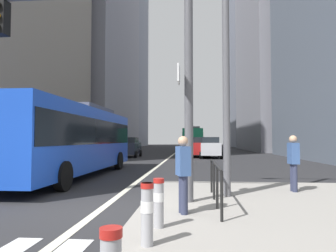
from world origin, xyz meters
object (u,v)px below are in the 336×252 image
bollard_left (147,211)px  pedestrian_far (293,160)px  city_bus_blue_oncoming (73,137)px  car_oncoming_mid (129,147)px  pedestrian_waiting (183,171)px  traffic_signal_gantry (121,49)px  street_lamp_post (226,14)px  city_bus_red_receding (193,139)px  city_bus_red_distant (193,139)px  bollard_right (159,200)px  car_receding_far (198,147)px  car_receding_near (210,147)px

bollard_left → pedestrian_far: bearing=53.6°
city_bus_blue_oncoming → car_oncoming_mid: (-0.80, 16.22, -0.85)m
city_bus_blue_oncoming → pedestrian_waiting: bearing=-53.4°
traffic_signal_gantry → street_lamp_post: size_ratio=0.75×
city_bus_red_receding → street_lamp_post: (0.90, -34.22, 3.45)m
city_bus_blue_oncoming → city_bus_red_distant: same height
city_bus_red_receding → bollard_right: 37.39m
bollard_left → city_bus_blue_oncoming: bearing=117.8°
city_bus_red_receding → city_bus_red_distant: (0.01, 17.29, -0.00)m
car_oncoming_mid → car_receding_far: size_ratio=0.92×
city_bus_red_distant → bollard_left: size_ratio=11.80×
city_bus_blue_oncoming → city_bus_red_distant: bearing=83.2°
car_oncoming_mid → pedestrian_far: 22.33m
city_bus_red_distant → pedestrian_waiting: city_bus_red_distant is taller
car_oncoming_mid → pedestrian_far: car_oncoming_mid is taller
car_oncoming_mid → bollard_right: 25.05m
city_bus_red_distant → pedestrian_waiting: 53.59m
street_lamp_post → bollard_left: bearing=-111.6°
car_oncoming_mid → street_lamp_post: (7.22, -21.25, 4.29)m
car_receding_near → bollard_left: size_ratio=4.70×
city_bus_red_receding → pedestrian_waiting: city_bus_red_receding is taller
car_oncoming_mid → street_lamp_post: bearing=-71.2°
city_bus_red_distant → street_lamp_post: size_ratio=1.36×
city_bus_red_distant → city_bus_red_receding: bearing=-90.0°
car_oncoming_mid → pedestrian_waiting: 24.10m
city_bus_red_receding → car_receding_far: 12.76m
traffic_signal_gantry → bollard_left: size_ratio=6.51×
city_bus_blue_oncoming → street_lamp_post: size_ratio=1.45×
city_bus_red_receding → street_lamp_post: bearing=-88.5°
car_oncoming_mid → traffic_signal_gantry: (4.42, -22.09, 3.08)m
city_bus_red_distant → street_lamp_post: (0.89, -51.52, 3.45)m
traffic_signal_gantry → bollard_left: traffic_signal_gantry is taller
city_bus_red_distant → traffic_signal_gantry: 52.43m
traffic_signal_gantry → pedestrian_far: 6.00m
city_bus_blue_oncoming → car_receding_near: bearing=64.9°
city_bus_blue_oncoming → pedestrian_waiting: 8.88m
pedestrian_waiting → city_bus_red_receding: bearing=89.6°
car_receding_far → bollard_left: bearing=-92.6°
pedestrian_waiting → pedestrian_far: 4.43m
car_receding_near → car_receding_far: (-1.12, 1.34, 0.00)m
pedestrian_far → street_lamp_post: bearing=-155.6°
city_bus_red_distant → bollard_right: bearing=-90.7°
car_receding_far → bollard_right: car_receding_far is taller
street_lamp_post → pedestrian_far: (2.09, 0.95, -4.19)m
city_bus_red_receding → car_oncoming_mid: 14.46m
city_bus_red_receding → car_receding_far: (0.46, -12.72, -0.85)m
car_receding_far → bollard_right: size_ratio=5.13×
car_oncoming_mid → bollard_left: 25.95m
traffic_signal_gantry → car_receding_near: bearing=80.6°
bollard_right → pedestrian_far: size_ratio=0.51×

